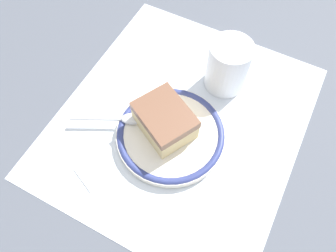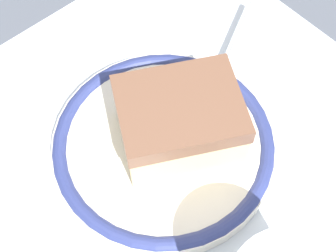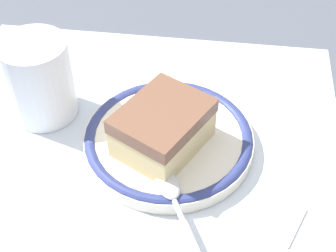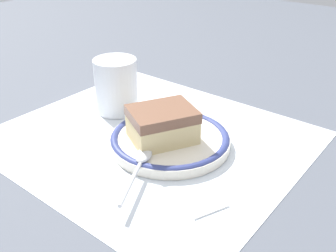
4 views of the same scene
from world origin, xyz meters
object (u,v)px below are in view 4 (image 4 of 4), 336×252
(cake_slice, at_px, (162,124))
(sugar_packet, at_px, (205,204))
(cup, at_px, (116,89))
(plate, at_px, (168,141))
(spoon, at_px, (141,161))

(cake_slice, relative_size, sugar_packet, 2.32)
(cup, height_order, sugar_packet, cup)
(plate, relative_size, spoon, 1.55)
(plate, distance_m, spoon, 0.08)
(cup, xyz_separation_m, sugar_packet, (-0.27, 0.12, -0.04))
(cup, distance_m, sugar_packet, 0.30)
(spoon, xyz_separation_m, cup, (0.16, -0.12, 0.02))
(spoon, distance_m, cup, 0.20)
(plate, height_order, sugar_packet, plate)
(spoon, relative_size, cup, 1.24)
(spoon, distance_m, sugar_packet, 0.11)
(cake_slice, bearing_deg, sugar_packet, 150.51)
(sugar_packet, bearing_deg, plate, -33.15)
(spoon, relative_size, sugar_packet, 2.35)
(cup, bearing_deg, sugar_packet, 156.06)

